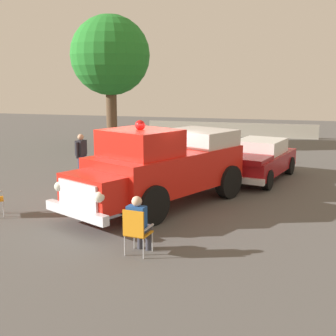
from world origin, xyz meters
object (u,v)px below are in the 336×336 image
(lawn_chair_by_car, at_px, (250,151))
(oak_tree_left, at_px, (110,56))
(vintage_fire_truck, at_px, (163,166))
(classic_hot_rod, at_px, (258,159))
(spectator_seated, at_px, (139,222))
(lawn_chair_near_truck, at_px, (136,229))
(spectator_standing, at_px, (81,153))
(traffic_cone, at_px, (170,161))

(lawn_chair_by_car, height_order, oak_tree_left, oak_tree_left)
(vintage_fire_truck, distance_m, classic_hot_rod, 4.97)
(lawn_chair_by_car, distance_m, spectator_seated, 11.12)
(spectator_seated, bearing_deg, lawn_chair_near_truck, 81.88)
(spectator_standing, bearing_deg, lawn_chair_near_truck, 124.27)
(classic_hot_rod, xyz_separation_m, spectator_standing, (6.40, 1.57, 0.22))
(oak_tree_left, bearing_deg, vintage_fire_truck, 119.50)
(classic_hot_rod, distance_m, spectator_seated, 8.26)
(classic_hot_rod, distance_m, lawn_chair_by_car, 3.05)
(spectator_standing, relative_size, oak_tree_left, 0.24)
(lawn_chair_by_car, height_order, traffic_cone, lawn_chair_by_car)
(vintage_fire_truck, xyz_separation_m, spectator_seated, (-0.55, 3.74, -0.50))
(lawn_chair_by_car, xyz_separation_m, spectator_seated, (1.36, 11.04, 0.11))
(classic_hot_rod, height_order, traffic_cone, classic_hot_rod)
(classic_hot_rod, xyz_separation_m, oak_tree_left, (8.36, -6.17, 4.13))
(classic_hot_rod, bearing_deg, traffic_cone, -17.49)
(spectator_standing, distance_m, traffic_cone, 3.90)
(spectator_standing, bearing_deg, lawn_chair_by_car, -142.17)
(lawn_chair_by_car, relative_size, spectator_standing, 0.61)
(spectator_seated, relative_size, spectator_standing, 0.77)
(vintage_fire_truck, relative_size, oak_tree_left, 0.89)
(classic_hot_rod, bearing_deg, oak_tree_left, -36.44)
(spectator_seated, xyz_separation_m, spectator_standing, (4.52, -6.48, 0.27))
(traffic_cone, bearing_deg, spectator_standing, 45.29)
(vintage_fire_truck, distance_m, lawn_chair_near_truck, 3.95)
(classic_hot_rod, distance_m, traffic_cone, 3.90)
(spectator_seated, distance_m, traffic_cone, 9.40)
(vintage_fire_truck, xyz_separation_m, classic_hot_rod, (-2.43, -4.31, -0.45))
(lawn_chair_by_car, xyz_separation_m, spectator_standing, (5.88, 4.56, 0.37))
(vintage_fire_truck, height_order, spectator_standing, vintage_fire_truck)
(lawn_chair_near_truck, xyz_separation_m, lawn_chair_by_car, (-1.37, -11.17, 0.00))
(spectator_seated, bearing_deg, traffic_cone, -78.86)
(lawn_chair_near_truck, height_order, lawn_chair_by_car, same)
(spectator_seated, distance_m, spectator_standing, 7.90)
(vintage_fire_truck, bearing_deg, spectator_seated, 98.32)
(classic_hot_rod, height_order, spectator_seated, classic_hot_rod)
(traffic_cone, bearing_deg, vintage_fire_truck, 103.04)
(vintage_fire_truck, relative_size, spectator_standing, 3.76)
(spectator_seated, bearing_deg, lawn_chair_by_car, -97.00)
(spectator_seated, bearing_deg, oak_tree_left, -65.52)
(lawn_chair_near_truck, distance_m, oak_tree_left, 16.31)
(lawn_chair_near_truck, height_order, oak_tree_left, oak_tree_left)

